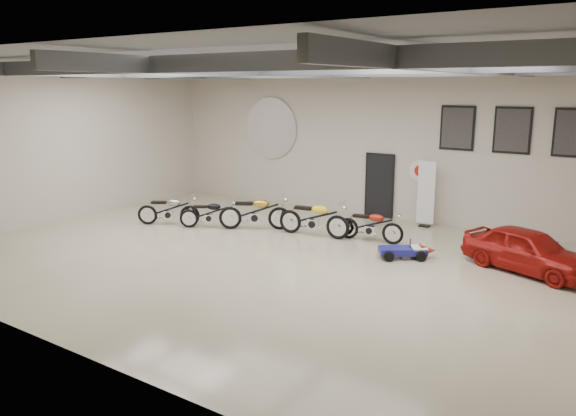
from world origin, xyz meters
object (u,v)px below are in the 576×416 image
Objects in this scene: banner_stand at (426,195)px; motorcycle_silver at (168,209)px; vintage_car at (528,250)px; motorcycle_black at (209,213)px; motorcycle_red at (370,225)px; motorcycle_yellow at (314,217)px; motorcycle_gold at (255,211)px; go_kart at (408,248)px.

banner_stand is 1.03× the size of motorcycle_silver.
motorcycle_black is at bearing 116.65° from vintage_car.
motorcycle_red reaches higher than motorcycle_black.
banner_stand reaches higher than vintage_car.
vintage_car is at bearing -5.93° from motorcycle_yellow.
banner_stand reaches higher than motorcycle_yellow.
vintage_car reaches higher than motorcycle_silver.
motorcycle_black is 1.46m from motorcycle_gold.
go_kart is at bearing -79.28° from banner_stand.
motorcycle_gold reaches higher than vintage_car.
go_kart is at bearing -33.68° from motorcycle_gold.
motorcycle_black is at bearing -147.94° from banner_stand.
banner_stand is 3.76m from motorcycle_yellow.
motorcycle_yellow is 3.21m from go_kart.
motorcycle_yellow is 1.15× the size of motorcycle_red.
motorcycle_gold is at bearing -177.13° from motorcycle_yellow.
vintage_car is (9.17, 1.07, 0.06)m from motorcycle_black.
banner_stand is 6.81m from motorcycle_black.
motorcycle_red is (1.64, 0.42, -0.08)m from motorcycle_yellow.
banner_stand is 2.65m from motorcycle_red.
vintage_car reaches higher than motorcycle_red.
motorcycle_red is at bearing 105.78° from vintage_car.
motorcycle_black is at bearing -170.64° from motorcycle_red.
motorcycle_gold is at bearing -174.69° from motorcycle_red.
motorcycle_gold is 1.48× the size of go_kart.
motorcycle_black is 0.58× the size of vintage_car.
banner_stand is at bearing 0.99° from motorcycle_black.
motorcycle_gold is 0.99× the size of motorcycle_yellow.
motorcycle_gold is at bearing -145.47° from banner_stand.
banner_stand reaches higher than motorcycle_red.
vintage_car is (4.29, -0.31, 0.04)m from motorcycle_red.
motorcycle_black is 1.22× the size of go_kart.
motorcycle_yellow is (3.24, 0.97, 0.10)m from motorcycle_black.
go_kart is (0.84, -3.43, -0.74)m from banner_stand.
banner_stand is 4.61m from vintage_car.
go_kart is at bearing -25.09° from motorcycle_silver.
motorcycle_red is 0.61× the size of vintage_car.
motorcycle_red is (6.20, 1.83, -0.01)m from motorcycle_silver.
banner_stand is 0.64× the size of vintage_car.
motorcycle_black is 0.82× the size of motorcycle_gold.
motorcycle_red is at bearing -15.40° from motorcycle_silver.
motorcycle_yellow is 0.70× the size of vintage_car.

